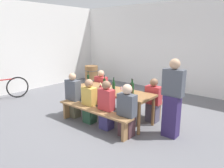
# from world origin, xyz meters

# --- Properties ---
(ground_plane) EXTENTS (24.00, 24.00, 0.00)m
(ground_plane) POSITION_xyz_m (0.00, 0.00, 0.00)
(ground_plane) COLOR slate
(back_wall) EXTENTS (14.00, 0.20, 3.20)m
(back_wall) POSITION_xyz_m (0.00, 3.57, 1.60)
(back_wall) COLOR white
(back_wall) RESTS_ON ground
(side_wall) EXTENTS (0.20, 7.55, 3.20)m
(side_wall) POSITION_xyz_m (-4.32, 0.00, 1.60)
(side_wall) COLOR white
(side_wall) RESTS_ON ground
(tasting_table) EXTENTS (2.13, 0.72, 0.75)m
(tasting_table) POSITION_xyz_m (0.00, 0.00, 0.67)
(tasting_table) COLOR olive
(tasting_table) RESTS_ON ground
(bench_near) EXTENTS (2.03, 0.30, 0.45)m
(bench_near) POSITION_xyz_m (0.00, -0.66, 0.36)
(bench_near) COLOR #9E7247
(bench_near) RESTS_ON ground
(bench_far) EXTENTS (2.03, 0.30, 0.45)m
(bench_far) POSITION_xyz_m (0.00, 0.66, 0.36)
(bench_far) COLOR #9E7247
(bench_far) RESTS_ON ground
(wine_bottle_0) EXTENTS (0.07, 0.07, 0.31)m
(wine_bottle_0) POSITION_xyz_m (-0.32, 0.08, 0.87)
(wine_bottle_0) COLOR #143319
(wine_bottle_0) RESTS_ON tasting_table
(wine_bottle_1) EXTENTS (0.07, 0.07, 0.35)m
(wine_bottle_1) POSITION_xyz_m (-0.96, 0.13, 0.88)
(wine_bottle_1) COLOR #143319
(wine_bottle_1) RESTS_ON tasting_table
(wine_bottle_2) EXTENTS (0.08, 0.08, 0.30)m
(wine_bottle_2) POSITION_xyz_m (0.72, -0.22, 0.86)
(wine_bottle_2) COLOR #332814
(wine_bottle_2) RESTS_ON tasting_table
(wine_bottle_3) EXTENTS (0.07, 0.07, 0.34)m
(wine_bottle_3) POSITION_xyz_m (0.56, 0.06, 0.88)
(wine_bottle_3) COLOR #194723
(wine_bottle_3) RESTS_ON tasting_table
(wine_bottle_4) EXTENTS (0.07, 0.07, 0.36)m
(wine_bottle_4) POSITION_xyz_m (0.16, -0.14, 0.88)
(wine_bottle_4) COLOR #194723
(wine_bottle_4) RESTS_ON tasting_table
(wine_bottle_5) EXTENTS (0.07, 0.07, 0.31)m
(wine_bottle_5) POSITION_xyz_m (0.45, 0.19, 0.87)
(wine_bottle_5) COLOR #234C2D
(wine_bottle_5) RESTS_ON tasting_table
(wine_glass_0) EXTENTS (0.07, 0.07, 0.17)m
(wine_glass_0) POSITION_xyz_m (0.34, -0.07, 0.87)
(wine_glass_0) COLOR silver
(wine_glass_0) RESTS_ON tasting_table
(wine_glass_1) EXTENTS (0.07, 0.07, 0.16)m
(wine_glass_1) POSITION_xyz_m (0.26, -0.30, 0.86)
(wine_glass_1) COLOR silver
(wine_glass_1) RESTS_ON tasting_table
(wine_glass_2) EXTENTS (0.07, 0.07, 0.15)m
(wine_glass_2) POSITION_xyz_m (-0.21, -0.19, 0.85)
(wine_glass_2) COLOR silver
(wine_glass_2) RESTS_ON tasting_table
(wine_glass_3) EXTENTS (0.07, 0.07, 0.16)m
(wine_glass_3) POSITION_xyz_m (-0.15, 0.11, 0.86)
(wine_glass_3) COLOR silver
(wine_glass_3) RESTS_ON tasting_table
(wine_glass_4) EXTENTS (0.08, 0.08, 0.17)m
(wine_glass_4) POSITION_xyz_m (-0.33, -0.05, 0.87)
(wine_glass_4) COLOR silver
(wine_glass_4) RESTS_ON tasting_table
(seated_guest_near_0) EXTENTS (0.40, 0.24, 1.14)m
(seated_guest_near_0) POSITION_xyz_m (-0.86, -0.51, 0.54)
(seated_guest_near_0) COLOR brown
(seated_guest_near_0) RESTS_ON ground
(seated_guest_near_1) EXTENTS (0.34, 0.24, 1.07)m
(seated_guest_near_1) POSITION_xyz_m (-0.28, -0.51, 0.51)
(seated_guest_near_1) COLOR #274B35
(seated_guest_near_1) RESTS_ON ground
(seated_guest_near_2) EXTENTS (0.35, 0.24, 1.11)m
(seated_guest_near_2) POSITION_xyz_m (0.26, -0.51, 0.53)
(seated_guest_near_2) COLOR #3E3772
(seated_guest_near_2) RESTS_ON ground
(seated_guest_near_3) EXTENTS (0.38, 0.24, 1.12)m
(seated_guest_near_3) POSITION_xyz_m (0.82, -0.51, 0.53)
(seated_guest_near_3) COLOR #4E3035
(seated_guest_near_3) RESTS_ON ground
(seated_guest_far_0) EXTENTS (0.35, 0.24, 1.08)m
(seated_guest_far_0) POSITION_xyz_m (-0.83, 0.51, 0.51)
(seated_guest_far_0) COLOR #2E4551
(seated_guest_far_0) RESTS_ON ground
(seated_guest_far_1) EXTENTS (0.37, 0.24, 1.07)m
(seated_guest_far_1) POSITION_xyz_m (0.86, 0.51, 0.50)
(seated_guest_far_1) COLOR #554D62
(seated_guest_far_1) RESTS_ON ground
(standing_host) EXTENTS (0.42, 0.24, 1.63)m
(standing_host) POSITION_xyz_m (1.53, 0.08, 0.79)
(standing_host) COLOR #34265B
(standing_host) RESTS_ON ground
(wine_barrel) EXTENTS (0.57, 0.57, 0.77)m
(wine_barrel) POSITION_xyz_m (-3.09, 2.36, 0.38)
(wine_barrel) COLOR olive
(wine_barrel) RESTS_ON ground
(parked_bicycle_0) EXTENTS (0.46, 1.67, 0.90)m
(parked_bicycle_0) POSITION_xyz_m (-3.70, -1.11, 0.37)
(parked_bicycle_0) COLOR black
(parked_bicycle_0) RESTS_ON ground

